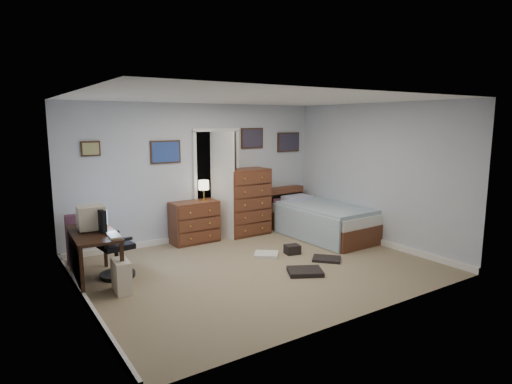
% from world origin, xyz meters
% --- Properties ---
extents(floor, '(5.00, 4.00, 0.02)m').
position_xyz_m(floor, '(0.00, 0.00, -0.01)').
color(floor, '#827359').
rests_on(floor, ground).
extents(computer_desk, '(0.63, 1.25, 0.70)m').
position_xyz_m(computer_desk, '(-2.28, 0.75, 0.54)').
color(computer_desk, black).
rests_on(computer_desk, floor).
extents(crt_monitor, '(0.38, 0.36, 0.34)m').
position_xyz_m(crt_monitor, '(-2.18, 0.90, 0.87)').
color(crt_monitor, beige).
rests_on(crt_monitor, computer_desk).
extents(keyboard, '(0.16, 0.38, 0.02)m').
position_xyz_m(keyboard, '(-2.02, 0.40, 0.71)').
color(keyboard, beige).
rests_on(keyboard, computer_desk).
extents(pc_tower, '(0.21, 0.40, 0.42)m').
position_xyz_m(pc_tower, '(-2.00, 0.20, 0.21)').
color(pc_tower, beige).
rests_on(pc_tower, floor).
extents(office_chair, '(0.54, 0.54, 1.01)m').
position_xyz_m(office_chair, '(-1.96, 0.77, 0.39)').
color(office_chair, black).
rests_on(office_chair, floor).
extents(media_stack, '(0.16, 0.16, 0.77)m').
position_xyz_m(media_stack, '(-2.32, 1.70, 0.39)').
color(media_stack, maroon).
rests_on(media_stack, floor).
extents(low_dresser, '(0.86, 0.44, 0.76)m').
position_xyz_m(low_dresser, '(-0.23, 1.77, 0.38)').
color(low_dresser, brown).
rests_on(low_dresser, floor).
extents(table_lamp, '(0.19, 0.19, 0.37)m').
position_xyz_m(table_lamp, '(-0.03, 1.77, 1.03)').
color(table_lamp, gold).
rests_on(table_lamp, low_dresser).
extents(doorway, '(0.96, 1.12, 2.05)m').
position_xyz_m(doorway, '(0.35, 2.27, 1.00)').
color(doorway, black).
rests_on(doorway, floor).
extents(tall_dresser, '(0.89, 0.54, 1.28)m').
position_xyz_m(tall_dresser, '(0.86, 1.75, 0.64)').
color(tall_dresser, brown).
rests_on(tall_dresser, floor).
extents(headboard_bookcase, '(0.93, 0.29, 0.83)m').
position_xyz_m(headboard_bookcase, '(1.86, 1.86, 0.44)').
color(headboard_bookcase, brown).
rests_on(headboard_bookcase, floor).
extents(bed, '(1.16, 2.09, 0.68)m').
position_xyz_m(bed, '(1.98, 0.80, 0.32)').
color(bed, brown).
rests_on(bed, floor).
extents(wall_posters, '(4.38, 0.04, 0.60)m').
position_xyz_m(wall_posters, '(0.57, 1.98, 1.75)').
color(wall_posters, '#331E11').
rests_on(wall_posters, floor).
extents(floor_clutter, '(1.25, 1.51, 0.15)m').
position_xyz_m(floor_clutter, '(0.63, -0.15, 0.04)').
color(floor_clutter, silver).
rests_on(floor_clutter, floor).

